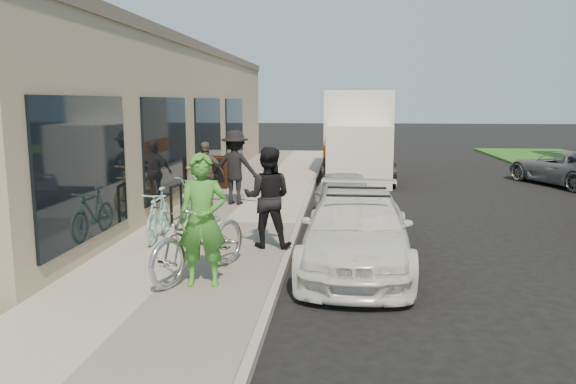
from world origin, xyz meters
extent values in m
plane|color=black|center=(0.00, 0.00, 0.00)|extent=(120.00, 120.00, 0.00)
cube|color=#A29C92|center=(-2.00, 3.00, 0.07)|extent=(3.00, 34.00, 0.15)
cube|color=gray|center=(-0.45, 3.00, 0.07)|extent=(0.12, 34.00, 0.13)
cube|color=tan|center=(-5.25, 8.00, 2.00)|extent=(3.50, 20.00, 4.00)
cube|color=#665D4D|center=(-5.25, 8.00, 4.10)|extent=(3.60, 20.00, 0.25)
cube|color=black|center=(-3.48, 0.00, 1.60)|extent=(0.06, 3.00, 2.20)
cube|color=black|center=(-3.48, 4.00, 1.60)|extent=(0.06, 3.00, 2.20)
cube|color=black|center=(-3.48, 8.00, 1.60)|extent=(0.06, 3.00, 2.20)
cube|color=black|center=(-3.48, 12.00, 1.60)|extent=(0.06, 3.00, 2.20)
cylinder|color=black|center=(-2.91, 2.42, 0.55)|extent=(0.06, 0.06, 0.79)
cylinder|color=black|center=(-2.86, 2.94, 0.55)|extent=(0.06, 0.06, 0.79)
cylinder|color=black|center=(-2.89, 2.68, 0.94)|extent=(0.11, 0.53, 0.06)
cube|color=black|center=(-3.11, 7.27, 0.61)|extent=(0.58, 0.30, 0.91)
cube|color=black|center=(-3.06, 7.60, 0.61)|extent=(0.58, 0.30, 0.91)
cube|color=black|center=(-3.12, 7.24, 0.66)|extent=(0.46, 0.21, 0.65)
imported|color=white|center=(0.68, 0.53, 0.60)|extent=(1.84, 4.20, 1.20)
cylinder|color=black|center=(0.68, 0.08, 1.22)|extent=(0.95, 0.04, 0.04)
cylinder|color=black|center=(0.68, 0.88, 1.22)|extent=(0.95, 0.04, 0.04)
imported|color=#ABABB0|center=(0.50, 3.84, 0.55)|extent=(1.45, 3.29, 1.10)
cube|color=white|center=(0.94, 9.37, 0.94)|extent=(2.00, 2.00, 1.88)
cube|color=black|center=(0.94, 9.37, 1.34)|extent=(1.83, 0.08, 0.89)
cube|color=white|center=(0.97, 12.34, 1.53)|extent=(2.31, 4.18, 2.87)
cube|color=#CB560B|center=(0.97, 12.34, 0.89)|extent=(2.33, 4.20, 0.54)
cylinder|color=black|center=(-0.05, 8.88, 0.40)|extent=(0.25, 0.79, 0.79)
cylinder|color=black|center=(1.93, 8.87, 0.40)|extent=(0.25, 0.79, 0.79)
cylinder|color=black|center=(-0.04, 9.97, 0.40)|extent=(0.25, 0.79, 0.79)
cylinder|color=black|center=(1.94, 9.96, 0.40)|extent=(0.25, 0.79, 0.79)
cylinder|color=black|center=(-0.01, 13.74, 0.40)|extent=(0.25, 0.79, 0.79)
cylinder|color=black|center=(1.97, 13.72, 0.40)|extent=(0.25, 0.79, 0.79)
imported|color=slate|center=(7.42, 10.13, 0.54)|extent=(3.06, 4.27, 1.08)
imported|color=#ADAEB0|center=(-1.54, -0.61, 0.69)|extent=(1.49, 2.16, 1.08)
imported|color=#3F8C2E|center=(-1.41, -0.99, 1.05)|extent=(0.70, 0.51, 1.79)
imported|color=black|center=(-0.82, 1.10, 1.01)|extent=(0.85, 0.67, 1.71)
imported|color=#8BD0BC|center=(-2.83, 1.41, 0.61)|extent=(0.53, 1.55, 0.92)
imported|color=#8BD0BC|center=(-2.76, 3.74, 0.58)|extent=(0.80, 1.72, 0.87)
imported|color=gold|center=(-2.70, 3.95, 0.72)|extent=(0.81, 1.95, 1.14)
imported|color=black|center=(-2.13, 5.04, 1.04)|extent=(1.21, 0.78, 1.78)
imported|color=brown|center=(-2.83, 4.87, 0.91)|extent=(0.95, 0.53, 1.52)
camera|label=1|loc=(0.44, -8.19, 2.62)|focal=35.00mm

